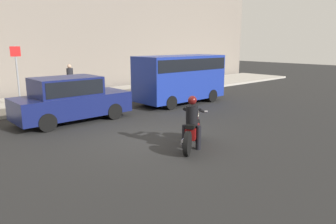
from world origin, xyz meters
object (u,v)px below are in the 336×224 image
(street_sign_post, at_px, (17,70))
(pedestrian_bystander, at_px, (70,78))
(motorcycle_with_rider_black_leather, at_px, (192,126))
(parked_sedan_navy, at_px, (70,99))
(parked_van_cobalt_blue, at_px, (180,76))

(street_sign_post, xyz_separation_m, pedestrian_bystander, (2.97, 1.07, -0.63))
(motorcycle_with_rider_black_leather, height_order, pedestrian_bystander, pedestrian_bystander)
(parked_sedan_navy, xyz_separation_m, pedestrian_bystander, (2.27, 4.86, 0.26))
(street_sign_post, distance_m, pedestrian_bystander, 3.21)
(parked_sedan_navy, relative_size, street_sign_post, 1.59)
(street_sign_post, height_order, pedestrian_bystander, street_sign_post)
(motorcycle_with_rider_black_leather, relative_size, parked_sedan_navy, 0.42)
(parked_van_cobalt_blue, distance_m, street_sign_post, 7.53)
(parked_van_cobalt_blue, bearing_deg, pedestrian_bystander, 125.37)
(motorcycle_with_rider_black_leather, distance_m, parked_sedan_navy, 5.40)
(street_sign_post, bearing_deg, pedestrian_bystander, 19.78)
(pedestrian_bystander, bearing_deg, parked_van_cobalt_blue, -54.63)
(parked_sedan_navy, xyz_separation_m, parked_van_cobalt_blue, (5.76, -0.06, 0.49))
(parked_sedan_navy, relative_size, parked_van_cobalt_blue, 0.93)
(motorcycle_with_rider_black_leather, xyz_separation_m, parked_van_cobalt_blue, (4.54, 5.20, 0.74))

